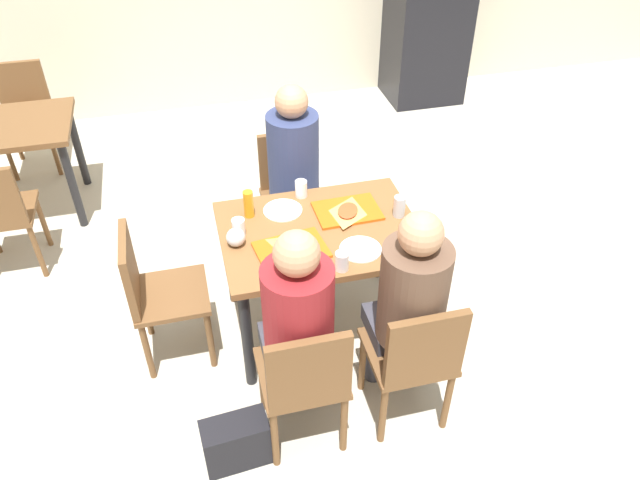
{
  "coord_description": "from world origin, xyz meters",
  "views": [
    {
      "loc": [
        -0.65,
        -2.56,
        2.76
      ],
      "look_at": [
        0.0,
        0.0,
        0.65
      ],
      "focal_mm": 34.52,
      "sensor_mm": 36.0,
      "label": 1
    }
  ],
  "objects_px": {
    "pizza_slice_a": "(292,245)",
    "foil_bundle": "(236,237)",
    "chair_far_side": "(291,187)",
    "person_in_brown_jacket": "(409,299)",
    "paper_plate_center": "(283,210)",
    "pizza_slice_b": "(348,211)",
    "chair_near_right": "(415,356)",
    "plastic_cup_a": "(301,189)",
    "background_table": "(8,140)",
    "person_in_red": "(297,319)",
    "soda_can": "(399,206)",
    "main_table": "(320,244)",
    "plastic_cup_c": "(239,228)",
    "person_far_side": "(295,166)",
    "chair_near_left": "(305,378)",
    "condiment_bottle": "(249,204)",
    "drink_fridge": "(430,0)",
    "paper_plate_near_edge": "(360,249)",
    "tray_red_far": "(347,211)",
    "chair_left_end": "(153,289)",
    "tray_red_near": "(291,250)",
    "handbag": "(236,442)",
    "plastic_cup_b": "(342,261)",
    "background_chair_far": "(25,108)"
  },
  "relations": [
    {
      "from": "pizza_slice_a",
      "to": "soda_can",
      "type": "relative_size",
      "value": 2.12
    },
    {
      "from": "pizza_slice_a",
      "to": "foil_bundle",
      "type": "height_order",
      "value": "foil_bundle"
    },
    {
      "from": "foil_bundle",
      "to": "background_chair_far",
      "type": "relative_size",
      "value": 0.12
    },
    {
      "from": "background_table",
      "to": "chair_near_right",
      "type": "bearing_deg",
      "value": -49.54
    },
    {
      "from": "main_table",
      "to": "background_chair_far",
      "type": "distance_m",
      "value": 3.05
    },
    {
      "from": "person_in_red",
      "to": "paper_plate_center",
      "type": "distance_m",
      "value": 0.87
    },
    {
      "from": "person_in_red",
      "to": "plastic_cup_b",
      "type": "bearing_deg",
      "value": 45.7
    },
    {
      "from": "chair_near_left",
      "to": "person_in_brown_jacket",
      "type": "xyz_separation_m",
      "value": [
        0.54,
        0.14,
        0.25
      ]
    },
    {
      "from": "paper_plate_center",
      "to": "main_table",
      "type": "bearing_deg",
      "value": -53.65
    },
    {
      "from": "main_table",
      "to": "plastic_cup_c",
      "type": "bearing_deg",
      "value": 172.09
    },
    {
      "from": "background_table",
      "to": "foil_bundle",
      "type": "bearing_deg",
      "value": -51.05
    },
    {
      "from": "tray_red_far",
      "to": "paper_plate_center",
      "type": "xyz_separation_m",
      "value": [
        -0.35,
        0.1,
        -0.0
      ]
    },
    {
      "from": "paper_plate_center",
      "to": "pizza_slice_b",
      "type": "distance_m",
      "value": 0.37
    },
    {
      "from": "pizza_slice_b",
      "to": "plastic_cup_a",
      "type": "relative_size",
      "value": 2.71
    },
    {
      "from": "pizza_slice_b",
      "to": "drink_fridge",
      "type": "bearing_deg",
      "value": 60.13
    },
    {
      "from": "chair_left_end",
      "to": "person_in_brown_jacket",
      "type": "bearing_deg",
      "value": -28.35
    },
    {
      "from": "plastic_cup_c",
      "to": "soda_can",
      "type": "relative_size",
      "value": 0.82
    },
    {
      "from": "paper_plate_center",
      "to": "pizza_slice_b",
      "type": "height_order",
      "value": "pizza_slice_b"
    },
    {
      "from": "paper_plate_near_edge",
      "to": "soda_can",
      "type": "distance_m",
      "value": 0.39
    },
    {
      "from": "chair_left_end",
      "to": "tray_red_near",
      "type": "xyz_separation_m",
      "value": [
        0.73,
        -0.14,
        0.24
      ]
    },
    {
      "from": "soda_can",
      "to": "tray_red_far",
      "type": "bearing_deg",
      "value": 159.67
    },
    {
      "from": "chair_left_end",
      "to": "foil_bundle",
      "type": "xyz_separation_m",
      "value": [
        0.46,
        -0.02,
        0.28
      ]
    },
    {
      "from": "chair_near_right",
      "to": "background_chair_far",
      "type": "relative_size",
      "value": 1.0
    },
    {
      "from": "plastic_cup_a",
      "to": "background_chair_far",
      "type": "relative_size",
      "value": 0.12
    },
    {
      "from": "chair_far_side",
      "to": "person_in_brown_jacket",
      "type": "relative_size",
      "value": 0.67
    },
    {
      "from": "chair_far_side",
      "to": "paper_plate_center",
      "type": "relative_size",
      "value": 3.86
    },
    {
      "from": "chair_near_left",
      "to": "plastic_cup_a",
      "type": "xyz_separation_m",
      "value": [
        0.24,
        1.12,
        0.28
      ]
    },
    {
      "from": "paper_plate_center",
      "to": "plastic_cup_a",
      "type": "relative_size",
      "value": 2.2
    },
    {
      "from": "plastic_cup_c",
      "to": "foil_bundle",
      "type": "xyz_separation_m",
      "value": [
        -0.03,
        -0.08,
        0.0
      ]
    },
    {
      "from": "pizza_slice_b",
      "to": "background_table",
      "type": "bearing_deg",
      "value": 141.66
    },
    {
      "from": "main_table",
      "to": "soda_can",
      "type": "bearing_deg",
      "value": 2.5
    },
    {
      "from": "plastic_cup_c",
      "to": "plastic_cup_b",
      "type": "bearing_deg",
      "value": -41.09
    },
    {
      "from": "tray_red_near",
      "to": "paper_plate_near_edge",
      "type": "bearing_deg",
      "value": -12.85
    },
    {
      "from": "paper_plate_center",
      "to": "pizza_slice_a",
      "type": "bearing_deg",
      "value": -93.28
    },
    {
      "from": "main_table",
      "to": "pizza_slice_b",
      "type": "distance_m",
      "value": 0.24
    },
    {
      "from": "tray_red_far",
      "to": "pizza_slice_b",
      "type": "distance_m",
      "value": 0.03
    },
    {
      "from": "chair_far_side",
      "to": "chair_left_end",
      "type": "height_order",
      "value": "same"
    },
    {
      "from": "pizza_slice_a",
      "to": "drink_fridge",
      "type": "bearing_deg",
      "value": 56.74
    },
    {
      "from": "background_chair_far",
      "to": "handbag",
      "type": "bearing_deg",
      "value": -69.22
    },
    {
      "from": "pizza_slice_a",
      "to": "pizza_slice_b",
      "type": "distance_m",
      "value": 0.42
    },
    {
      "from": "plastic_cup_a",
      "to": "soda_can",
      "type": "relative_size",
      "value": 0.82
    },
    {
      "from": "tray_red_near",
      "to": "foil_bundle",
      "type": "distance_m",
      "value": 0.3
    },
    {
      "from": "plastic_cup_c",
      "to": "background_chair_far",
      "type": "distance_m",
      "value": 2.77
    },
    {
      "from": "condiment_bottle",
      "to": "plastic_cup_c",
      "type": "bearing_deg",
      "value": -116.84
    },
    {
      "from": "main_table",
      "to": "person_far_side",
      "type": "bearing_deg",
      "value": 90.0
    },
    {
      "from": "chair_near_right",
      "to": "plastic_cup_a",
      "type": "xyz_separation_m",
      "value": [
        -0.3,
        1.12,
        0.28
      ]
    },
    {
      "from": "plastic_cup_a",
      "to": "condiment_bottle",
      "type": "relative_size",
      "value": 0.62
    },
    {
      "from": "main_table",
      "to": "handbag",
      "type": "relative_size",
      "value": 3.37
    },
    {
      "from": "foil_bundle",
      "to": "condiment_bottle",
      "type": "bearing_deg",
      "value": 65.79
    },
    {
      "from": "tray_red_far",
      "to": "plastic_cup_c",
      "type": "xyz_separation_m",
      "value": [
        -0.62,
        -0.06,
        0.04
      ]
    }
  ]
}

